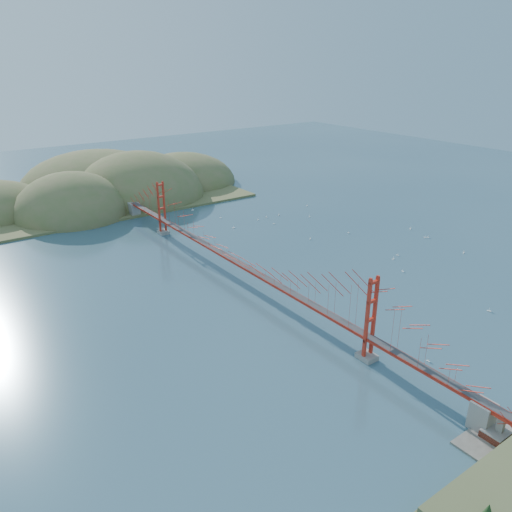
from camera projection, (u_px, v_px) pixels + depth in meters
ground at (239, 280)px, 87.46m from camera, size 320.00×320.00×0.00m
bridge at (238, 242)px, 84.97m from camera, size 2.20×94.40×12.00m
promontory at (502, 441)px, 50.82m from camera, size 9.00×6.00×0.24m
fort at (499, 432)px, 51.36m from camera, size 3.70×2.30×1.75m
far_headlands at (110, 195)px, 140.35m from camera, size 84.00×58.00×25.00m
sailboat_16 at (234, 228)px, 113.37m from camera, size 0.66×0.62×0.74m
sailboat_9 at (410, 229)px, 112.82m from camera, size 0.70×0.70×0.73m
sailboat_5 at (428, 237)px, 107.64m from camera, size 0.48×0.60×0.70m
sailboat_6 at (489, 311)px, 76.71m from camera, size 0.67×0.67×0.74m
sailboat_3 at (258, 220)px, 118.99m from camera, size 0.53×0.53×0.60m
sailboat_2 at (393, 259)px, 96.16m from camera, size 0.59×0.51×0.67m
sailboat_12 at (193, 210)px, 126.55m from camera, size 0.66×0.61×0.74m
sailboat_10 at (428, 361)px, 64.19m from camera, size 0.38×0.47×0.55m
sailboat_17 at (309, 217)px, 121.09m from camera, size 0.61×0.59×0.69m
sailboat_0 at (403, 271)px, 90.76m from camera, size 0.43×0.52×0.60m
sailboat_7 at (279, 215)px, 122.40m from camera, size 0.62×0.51×0.72m
sailboat_1 at (398, 255)px, 98.06m from camera, size 0.58×0.59×0.67m
sailboat_8 at (307, 205)px, 130.13m from camera, size 0.58×0.55×0.66m
sailboat_4 at (310, 239)px, 106.73m from camera, size 0.61×0.61×0.65m
sailboat_11 at (425, 237)px, 107.60m from camera, size 0.62×0.62×0.66m
sailboat_14 at (348, 233)px, 110.28m from camera, size 0.40×0.49×0.57m
sailboat_15 at (266, 217)px, 120.91m from camera, size 0.60×0.61×0.69m
sailboat_13 at (464, 252)px, 99.19m from camera, size 0.63×0.61×0.71m
sailboat_extra_0 at (274, 223)px, 116.30m from camera, size 0.55×0.55×0.57m
sailboat_extra_1 at (221, 217)px, 120.60m from camera, size 0.61×0.61×0.64m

